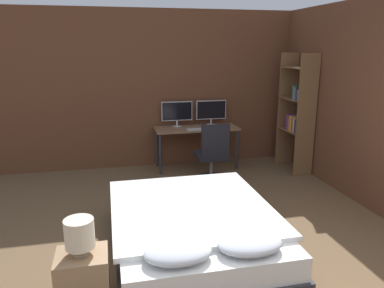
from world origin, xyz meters
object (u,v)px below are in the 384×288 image
(bed, at_px, (193,232))
(desk, at_px, (197,133))
(keyboard, at_px, (199,129))
(computer_mouse, at_px, (216,128))
(office_chair, at_px, (212,158))
(bookshelf, at_px, (298,111))
(nightstand, at_px, (84,282))
(bedside_lamp, at_px, (79,234))
(monitor_left, at_px, (177,112))
(monitor_right, at_px, (211,111))

(bed, relative_size, desk, 1.44)
(desk, xyz_separation_m, keyboard, (-0.00, -0.18, 0.10))
(computer_mouse, height_order, office_chair, office_chair)
(computer_mouse, distance_m, bookshelf, 1.40)
(keyboard, relative_size, bookshelf, 0.21)
(nightstand, xyz_separation_m, bedside_lamp, (-0.00, 0.00, 0.43))
(nightstand, distance_m, office_chair, 3.22)
(office_chair, bearing_deg, nightstand, -124.61)
(bed, height_order, desk, desk)
(bed, height_order, nightstand, bed)
(monitor_left, xyz_separation_m, bookshelf, (1.93, -0.70, 0.07))
(office_chair, bearing_deg, computer_mouse, 69.37)
(bed, xyz_separation_m, computer_mouse, (0.99, 2.60, 0.49))
(nightstand, height_order, monitor_right, monitor_right)
(monitor_right, relative_size, computer_mouse, 7.77)
(bed, height_order, computer_mouse, computer_mouse)
(desk, relative_size, keyboard, 3.53)
(bedside_lamp, xyz_separation_m, monitor_left, (1.44, 3.57, 0.30))
(office_chair, bearing_deg, monitor_right, 76.01)
(bookshelf, bearing_deg, office_chair, -171.63)
(bedside_lamp, relative_size, bookshelf, 0.15)
(computer_mouse, xyz_separation_m, office_chair, (-0.22, -0.57, -0.36))
(nightstand, distance_m, desk, 3.84)
(desk, bearing_deg, bookshelf, -17.92)
(bedside_lamp, relative_size, desk, 0.21)
(keyboard, bearing_deg, monitor_right, 49.00)
(desk, xyz_separation_m, computer_mouse, (0.29, -0.18, 0.11))
(bedside_lamp, xyz_separation_m, monitor_right, (2.06, 3.57, 0.30))
(monitor_right, xyz_separation_m, office_chair, (-0.23, -0.93, -0.59))
(desk, bearing_deg, monitor_left, 149.86)
(bed, xyz_separation_m, monitor_right, (1.01, 2.96, 0.73))
(desk, distance_m, bookshelf, 1.75)
(nightstand, bearing_deg, monitor_left, 68.08)
(nightstand, bearing_deg, office_chair, 55.39)
(keyboard, distance_m, bookshelf, 1.68)
(bed, bearing_deg, bedside_lamp, -149.57)
(office_chair, height_order, bookshelf, bookshelf)
(keyboard, xyz_separation_m, office_chair, (0.08, -0.57, -0.35))
(nightstand, bearing_deg, bookshelf, 40.47)
(desk, bearing_deg, bedside_lamp, -117.24)
(bedside_lamp, distance_m, computer_mouse, 3.81)
(desk, distance_m, monitor_right, 0.50)
(nightstand, relative_size, bookshelf, 0.25)
(computer_mouse, bearing_deg, desk, 149.04)
(bookshelf, bearing_deg, keyboard, 167.90)
(computer_mouse, distance_m, office_chair, 0.71)
(keyboard, bearing_deg, office_chair, -82.27)
(bed, bearing_deg, desk, 75.91)
(bedside_lamp, distance_m, monitor_left, 3.86)
(computer_mouse, bearing_deg, monitor_left, 149.45)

